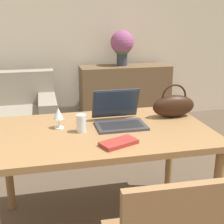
% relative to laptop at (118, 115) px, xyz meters
% --- Properties ---
extents(wall_back, '(10.00, 0.06, 2.70)m').
position_rel_laptop_xyz_m(wall_back, '(-0.24, 2.35, 0.54)').
color(wall_back, beige).
rests_on(wall_back, ground_plane).
extents(dining_table, '(1.45, 0.87, 0.75)m').
position_rel_laptop_xyz_m(dining_table, '(-0.14, -0.10, -0.15)').
color(dining_table, olive).
rests_on(dining_table, ground_plane).
extents(sideboard, '(1.22, 0.40, 0.82)m').
position_rel_laptop_xyz_m(sideboard, '(0.60, 2.03, -0.40)').
color(sideboard, brown).
rests_on(sideboard, ground_plane).
extents(laptop, '(0.34, 0.32, 0.23)m').
position_rel_laptop_xyz_m(laptop, '(0.00, 0.00, 0.00)').
color(laptop, '#38383D').
rests_on(laptop, dining_table).
extents(drinking_glass, '(0.06, 0.06, 0.12)m').
position_rel_laptop_xyz_m(drinking_glass, '(-0.27, -0.11, -0.00)').
color(drinking_glass, silver).
rests_on(drinking_glass, dining_table).
extents(wine_glass, '(0.07, 0.07, 0.14)m').
position_rel_laptop_xyz_m(wine_glass, '(-0.41, -0.00, 0.03)').
color(wine_glass, silver).
rests_on(wine_glass, dining_table).
extents(handbag, '(0.32, 0.12, 0.25)m').
position_rel_laptop_xyz_m(handbag, '(0.43, 0.05, 0.03)').
color(handbag, black).
rests_on(handbag, dining_table).
extents(flower_vase, '(0.31, 0.31, 0.46)m').
position_rel_laptop_xyz_m(flower_vase, '(0.57, 2.07, 0.28)').
color(flower_vase, '#333847').
rests_on(flower_vase, sideboard).
extents(book, '(0.25, 0.19, 0.02)m').
position_rel_laptop_xyz_m(book, '(-0.09, -0.37, -0.05)').
color(book, maroon).
rests_on(book, dining_table).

